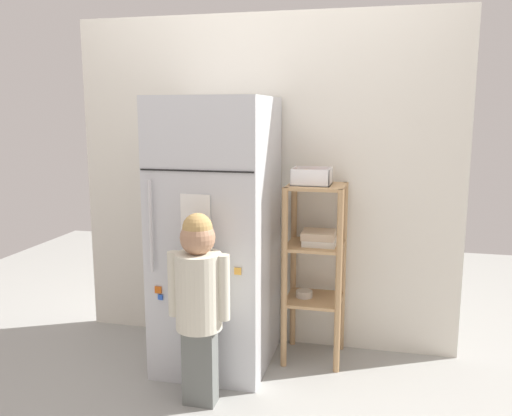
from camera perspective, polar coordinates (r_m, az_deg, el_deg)
The scene contains 6 objects.
ground_plane at distance 3.32m, azimuth -0.79°, elevation -16.14°, with size 6.00×6.00×0.00m, color #999993.
kitchen_wall_back at distance 3.38m, azimuth 0.79°, elevation 2.61°, with size 2.42×0.03×2.05m, color silver.
refrigerator at distance 3.13m, azimuth -4.12°, elevation -2.70°, with size 0.62×0.71×1.55m.
child_standing at distance 2.71m, azimuth -6.06°, elevation -8.67°, with size 0.32×0.24×0.99m.
pantry_shelf_unit at distance 3.20m, azimuth 6.30°, elevation -5.01°, with size 0.34×0.35×1.06m.
fruit_bin at distance 3.11m, azimuth 5.84°, elevation 3.20°, with size 0.22×0.20×0.10m.
Camera 1 is at (0.74, -2.88, 1.47)m, focal length 37.90 mm.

